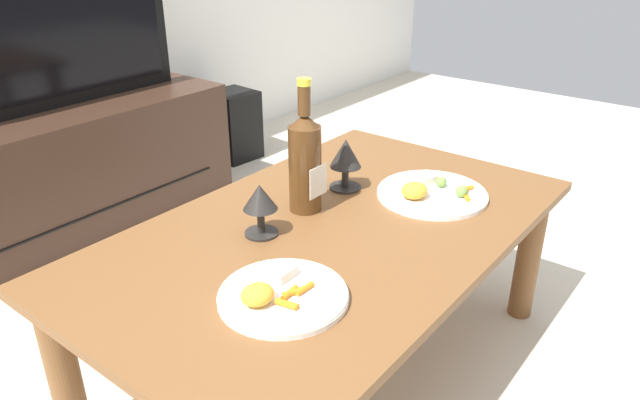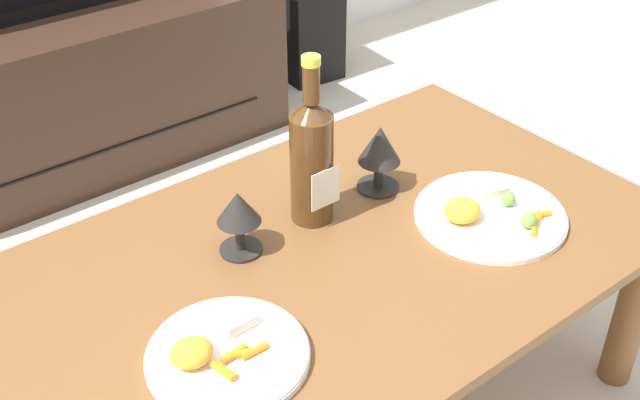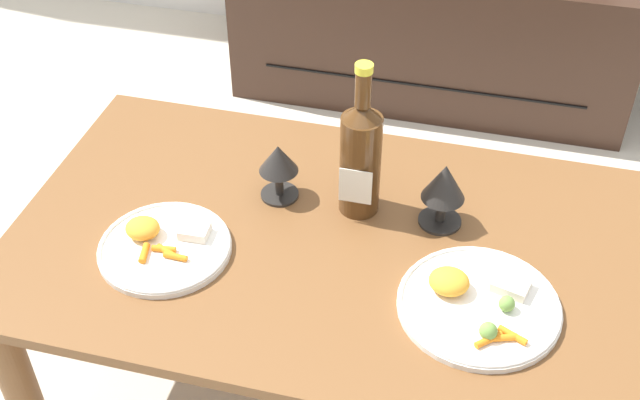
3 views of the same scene
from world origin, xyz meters
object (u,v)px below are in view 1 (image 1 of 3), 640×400
at_px(wine_bottle, 305,159).
at_px(goblet_left, 260,201).
at_px(goblet_right, 346,156).
at_px(dinner_plate_right, 431,192).
at_px(dining_table, 331,251).
at_px(tv_stand, 64,169).
at_px(tv_screen, 36,30).
at_px(dinner_plate_left, 281,294).
at_px(floor_speaker, 234,125).

relative_size(wine_bottle, goblet_left, 2.65).
relative_size(goblet_right, dinner_plate_right, 0.49).
relative_size(dining_table, goblet_left, 9.88).
relative_size(dining_table, tv_stand, 0.99).
distance_m(tv_screen, goblet_right, 1.24).
relative_size(dining_table, dinner_plate_right, 4.29).
distance_m(dining_table, goblet_right, 0.28).
xyz_separation_m(dining_table, tv_stand, (0.04, 1.32, -0.13)).
bearing_deg(tv_screen, dining_table, -91.57).
xyz_separation_m(goblet_left, dinner_plate_left, (-0.17, -0.21, -0.07)).
bearing_deg(tv_stand, dining_table, -91.57).
relative_size(floor_speaker, dinner_plate_left, 1.34).
bearing_deg(tv_screen, wine_bottle, -90.12).
bearing_deg(dinner_plate_left, wine_bottle, 32.50).
bearing_deg(tv_stand, goblet_right, -82.26).
bearing_deg(goblet_left, goblet_right, 0.00).
xyz_separation_m(tv_stand, goblet_right, (0.16, -1.21, 0.29)).
relative_size(dinner_plate_left, dinner_plate_right, 0.88).
distance_m(dining_table, floor_speaker, 1.67).
height_order(wine_bottle, dinner_plate_left, wine_bottle).
height_order(tv_stand, floor_speaker, tv_stand).
xyz_separation_m(dining_table, dinner_plate_left, (-0.30, -0.11, 0.08)).
height_order(wine_bottle, goblet_right, wine_bottle).
height_order(tv_screen, floor_speaker, tv_screen).
height_order(tv_screen, dinner_plate_right, tv_screen).
distance_m(goblet_left, dinner_plate_left, 0.28).
relative_size(floor_speaker, dinner_plate_right, 1.17).
bearing_deg(floor_speaker, goblet_right, -117.43).
xyz_separation_m(tv_stand, dinner_plate_right, (0.26, -1.43, 0.21)).
height_order(tv_stand, goblet_right, goblet_right).
height_order(goblet_left, goblet_right, goblet_right).
bearing_deg(floor_speaker, goblet_left, -127.33).
xyz_separation_m(goblet_left, dinner_plate_right, (0.43, -0.21, -0.07)).
height_order(dining_table, tv_stand, tv_stand).
bearing_deg(dining_table, dinner_plate_left, -160.72).
relative_size(tv_stand, dinner_plate_right, 4.34).
height_order(dining_table, dinner_plate_right, dinner_plate_right).
bearing_deg(dinner_plate_right, goblet_right, 114.60).
bearing_deg(goblet_right, dining_table, -152.31).
distance_m(dinner_plate_left, dinner_plate_right, 0.60).
distance_m(goblet_right, dinner_plate_right, 0.25).
bearing_deg(tv_screen, floor_speaker, 1.84).
bearing_deg(dining_table, goblet_right, 27.69).
height_order(tv_screen, goblet_left, tv_screen).
bearing_deg(dinner_plate_right, tv_screen, 100.45).
bearing_deg(dinner_plate_right, dining_table, 160.20).
distance_m(dining_table, dinner_plate_left, 0.33).
bearing_deg(dinner_plate_left, goblet_right, 22.75).
bearing_deg(dining_table, dinner_plate_right, -19.80).
bearing_deg(wine_bottle, goblet_right, -1.16).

